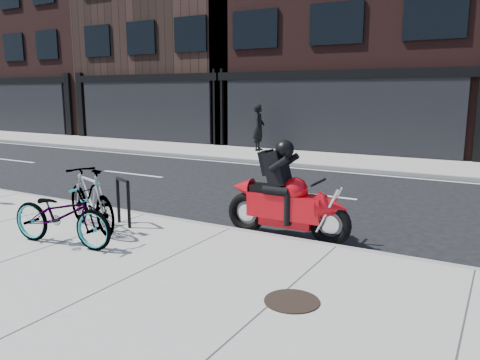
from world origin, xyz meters
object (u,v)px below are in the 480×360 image
Objects in this scene: bicycle_front at (62,215)px; bicycle_rear at (91,199)px; bike_rack at (123,198)px; motorcycle at (292,199)px; pedestrian at (259,127)px; manhole_cover at (292,301)px.

bicycle_rear is at bearing 10.36° from bicycle_front.
bicycle_front reaches higher than bike_rack.
bicycle_rear is 0.80× the size of motorcycle.
bike_rack is 3.09m from motorcycle.
motorcycle is at bearing -163.89° from pedestrian.
pedestrian is 2.94× the size of manhole_cover.
manhole_cover is at bearing 98.01° from bicycle_rear.
pedestrian reaches higher than motorcycle.
bicycle_front is at bearing -139.62° from motorcycle.
bicycle_rear is at bearing 167.76° from manhole_cover.
bicycle_front is 0.90m from bicycle_rear.
pedestrian is at bearing 6.43° from bicycle_front.
manhole_cover is (4.01, -1.43, -0.51)m from bike_rack.
manhole_cover is (7.06, -12.65, -0.96)m from pedestrian.
bicycle_rear is 3.57m from motorcycle.
motorcycle reaches higher than bike_rack.
manhole_cover is at bearing -98.14° from bicycle_front.
bicycle_rear is 4.44m from manhole_cover.
motorcycle is 11.69m from pedestrian.
motorcycle is at bearing 113.82° from manhole_cover.
manhole_cover is at bearing -165.18° from pedestrian.
pedestrian reaches higher than manhole_cover.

